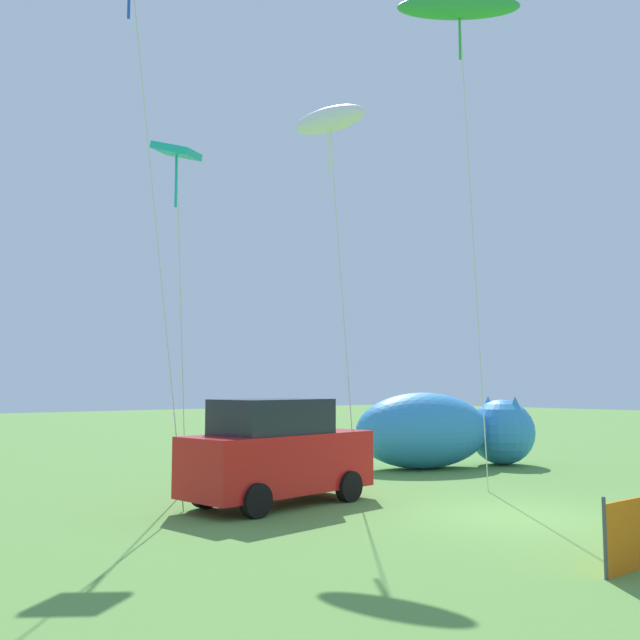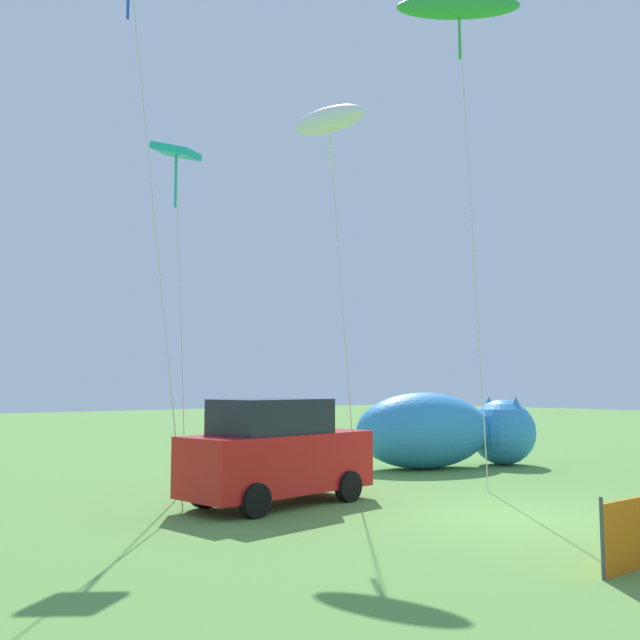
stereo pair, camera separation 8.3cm
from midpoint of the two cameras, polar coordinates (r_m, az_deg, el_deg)
ground_plane at (r=14.49m, az=15.10°, el=-14.96°), size 120.00×120.00×0.00m
parked_car at (r=15.22m, az=-3.31°, el=-10.57°), size 4.41×2.15×2.20m
inflatable_cat at (r=22.32m, az=9.99°, el=-8.88°), size 6.17×3.66×2.28m
kite_teal_diamond at (r=17.01m, az=-11.28°, el=12.58°), size 1.60×1.65×8.06m
kite_green_fish at (r=18.70m, az=11.20°, el=23.29°), size 2.95×2.26×11.92m
kite_white_ghost at (r=17.84m, az=0.87°, el=15.61°), size 1.40×2.04×9.25m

